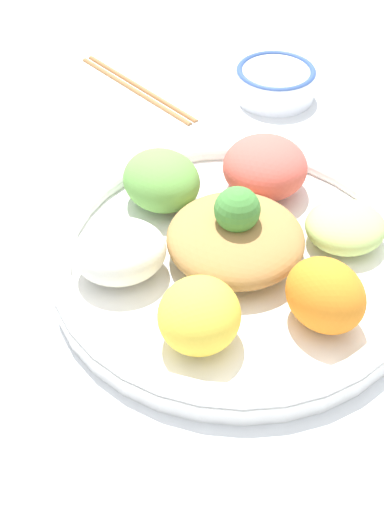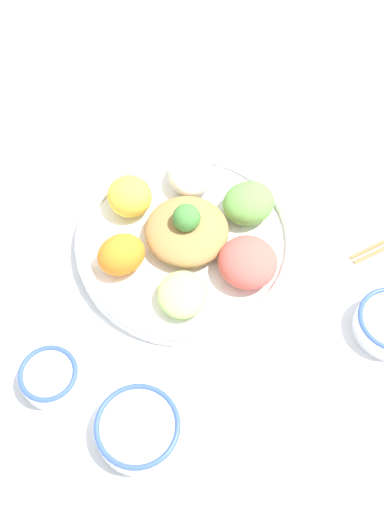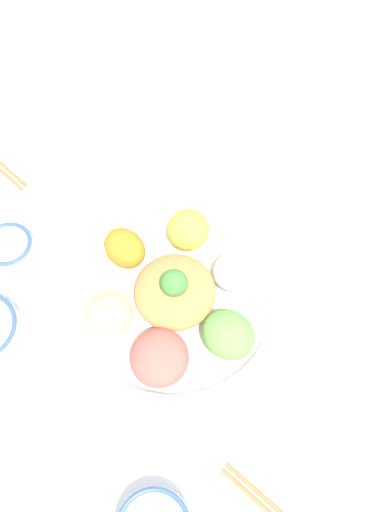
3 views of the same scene
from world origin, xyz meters
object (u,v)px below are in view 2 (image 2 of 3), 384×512
at_px(salad_platter, 189,235).
at_px(sauce_bowl_dark, 50,377).
at_px(sauce_bowl_red, 138,429).
at_px(serving_spoon_main, 383,133).
at_px(serving_spoon_extra, 236,67).

xyz_separation_m(salad_platter, sauce_bowl_dark, (0.17, 0.24, -0.01)).
bearing_deg(sauce_bowl_red, sauce_bowl_dark, -25.91).
distance_m(sauce_bowl_dark, serving_spoon_main, 0.70).
bearing_deg(salad_platter, serving_spoon_main, -142.23).
relative_size(sauce_bowl_dark, serving_spoon_main, 0.57).
bearing_deg(sauce_bowl_red, serving_spoon_main, -124.09).
bearing_deg(serving_spoon_main, sauce_bowl_red, -137.47).
bearing_deg(sauce_bowl_red, salad_platter, -98.59).
xyz_separation_m(salad_platter, serving_spoon_main, (-0.33, -0.25, -0.03)).
distance_m(sauce_bowl_dark, serving_spoon_extra, 0.68).
xyz_separation_m(sauce_bowl_dark, serving_spoon_main, (-0.50, -0.49, -0.02)).
bearing_deg(serving_spoon_main, sauce_bowl_dark, -149.01).
height_order(salad_platter, sauce_bowl_dark, salad_platter).
bearing_deg(serving_spoon_main, serving_spoon_extra, 136.85).
relative_size(sauce_bowl_red, sauce_bowl_dark, 1.38).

